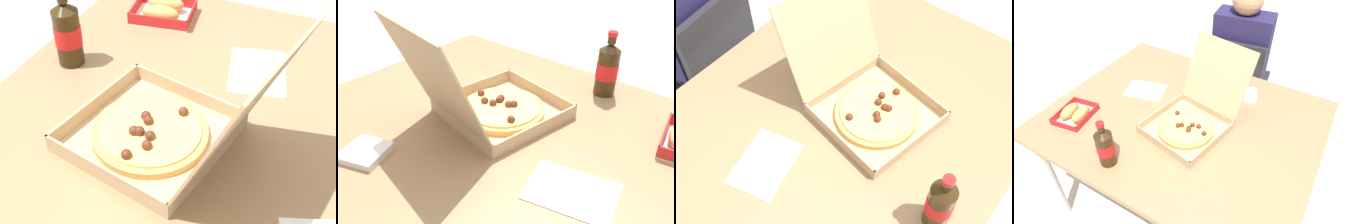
% 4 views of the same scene
% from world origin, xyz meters
% --- Properties ---
extents(ground_plane, '(10.00, 10.00, 0.00)m').
position_xyz_m(ground_plane, '(0.00, 0.00, 0.00)').
color(ground_plane, beige).
extents(dining_table, '(1.30, 1.05, 0.71)m').
position_xyz_m(dining_table, '(0.00, 0.00, 0.64)').
color(dining_table, '#997551').
rests_on(dining_table, ground_plane).
extents(chair, '(0.45, 0.45, 0.83)m').
position_xyz_m(chair, '(-0.01, 0.76, 0.48)').
color(chair, '#232328').
rests_on(chair, ground_plane).
extents(diner_person, '(0.38, 0.44, 1.15)m').
position_xyz_m(diner_person, '(-0.01, 0.82, 0.69)').
color(diner_person, '#333847').
rests_on(diner_person, ground_plane).
extents(pizza_box_open, '(0.41, 0.51, 0.35)m').
position_xyz_m(pizza_box_open, '(0.07, -0.03, 0.76)').
color(pizza_box_open, tan).
rests_on(pizza_box_open, dining_table).
extents(bread_side_box, '(0.18, 0.21, 0.06)m').
position_xyz_m(bread_side_box, '(-0.46, -0.27, 0.74)').
color(bread_side_box, white).
rests_on(bread_side_box, dining_table).
extents(cola_bottle, '(0.07, 0.07, 0.22)m').
position_xyz_m(cola_bottle, '(-0.13, -0.40, 0.80)').
color(cola_bottle, '#33230F').
rests_on(cola_bottle, dining_table).
extents(paper_menu, '(0.24, 0.20, 0.00)m').
position_xyz_m(paper_menu, '(-0.29, 0.09, 0.71)').
color(paper_menu, white).
rests_on(paper_menu, dining_table).
extents(napkin_pile, '(0.14, 0.14, 0.02)m').
position_xyz_m(napkin_pile, '(0.20, 0.33, 0.72)').
color(napkin_pile, white).
rests_on(napkin_pile, dining_table).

